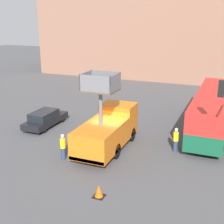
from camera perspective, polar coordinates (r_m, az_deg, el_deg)
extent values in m
plane|color=#4C4C4F|center=(22.79, -0.32, -6.68)|extent=(120.00, 120.00, 0.00)
cube|color=#936651|center=(48.49, 13.07, 14.00)|extent=(44.00, 10.00, 13.40)
cube|color=orange|center=(23.94, 1.17, -1.22)|extent=(2.50, 1.97, 2.35)
cube|color=orange|center=(21.21, -2.03, -4.64)|extent=(2.50, 4.59, 1.74)
cube|color=red|center=(19.66, -4.71, -8.87)|extent=(2.45, 0.10, 0.24)
cylinder|color=black|center=(24.71, -1.23, -3.37)|extent=(0.30, 1.06, 1.06)
cylinder|color=black|center=(23.99, 3.61, -4.07)|extent=(0.30, 1.06, 1.06)
cylinder|color=black|center=(21.97, -4.63, -6.20)|extent=(0.30, 1.06, 1.06)
cylinder|color=black|center=(21.15, 0.73, -7.12)|extent=(0.30, 1.06, 1.06)
cylinder|color=slate|center=(20.52, -2.09, 0.68)|extent=(0.24, 0.24, 2.37)
cube|color=brown|center=(20.20, -2.13, 4.04)|extent=(2.14, 1.78, 0.10)
cube|color=slate|center=(20.51, -4.79, 5.85)|extent=(0.08, 1.78, 1.05)
cube|color=slate|center=(19.68, 0.61, 5.41)|extent=(0.08, 1.78, 1.05)
cube|color=slate|center=(20.83, -1.19, 6.09)|extent=(2.14, 0.08, 1.05)
cube|color=slate|center=(19.32, -3.18, 5.15)|extent=(2.14, 0.08, 1.05)
cube|color=#145638|center=(27.13, 17.72, -1.05)|extent=(2.59, 12.32, 1.26)
cube|color=red|center=(26.74, 17.99, 1.79)|extent=(2.59, 12.32, 1.53)
cube|color=black|center=(26.80, 17.95, 1.31)|extent=(2.61, 11.83, 0.68)
cylinder|color=black|center=(31.01, 16.16, 0.34)|extent=(0.30, 1.08, 1.08)
cylinder|color=black|center=(23.83, 14.02, -4.71)|extent=(0.30, 1.08, 1.08)
cylinder|color=black|center=(23.68, 19.51, -5.37)|extent=(0.30, 1.08, 1.08)
cube|color=black|center=(17.95, 19.38, 4.04)|extent=(0.34, 0.34, 0.90)
sphere|color=red|center=(17.89, 19.46, 4.82)|extent=(0.20, 0.20, 0.20)
cylinder|color=navy|center=(21.34, -8.89, -7.48)|extent=(0.32, 0.32, 0.81)
cylinder|color=yellow|center=(21.04, -8.99, -5.69)|extent=(0.38, 0.38, 0.64)
sphere|color=tan|center=(20.88, -9.04, -4.60)|extent=(0.22, 0.22, 0.22)
sphere|color=white|center=(20.84, -9.05, -4.35)|extent=(0.23, 0.23, 0.23)
cylinder|color=navy|center=(22.65, 11.51, -6.11)|extent=(0.32, 0.32, 0.80)
cylinder|color=yellow|center=(22.38, 11.62, -4.43)|extent=(0.38, 0.38, 0.63)
sphere|color=tan|center=(22.23, 11.69, -3.41)|extent=(0.22, 0.22, 0.22)
sphere|color=white|center=(22.19, 11.70, -3.18)|extent=(0.23, 0.23, 0.23)
cube|color=black|center=(17.31, -2.40, -15.14)|extent=(0.60, 0.60, 0.03)
cone|color=#F25B0F|center=(17.13, -2.42, -14.21)|extent=(0.48, 0.48, 0.69)
cube|color=black|center=(27.59, -12.05, -1.51)|extent=(1.79, 4.63, 0.50)
cube|color=black|center=(27.23, -12.39, -0.53)|extent=(1.58, 2.55, 0.63)
cylinder|color=black|center=(29.19, -11.73, -0.85)|extent=(0.22, 0.64, 0.64)
cylinder|color=black|center=(28.39, -9.12, -1.23)|extent=(0.22, 0.64, 0.64)
cylinder|color=black|center=(27.00, -15.08, -2.62)|extent=(0.22, 0.64, 0.64)
cylinder|color=black|center=(26.13, -12.35, -3.10)|extent=(0.22, 0.64, 0.64)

